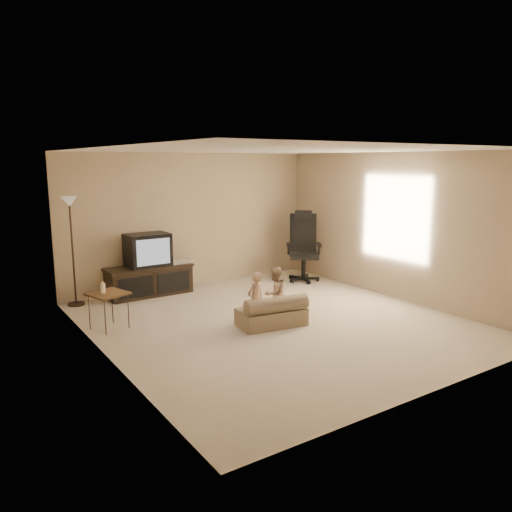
# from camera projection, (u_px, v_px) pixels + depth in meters

# --- Properties ---
(floor) EXTENTS (5.50, 5.50, 0.00)m
(floor) POSITION_uv_depth(u_px,v_px,m) (276.00, 322.00, 7.39)
(floor) COLOR beige
(floor) RESTS_ON ground
(room_shell) EXTENTS (5.50, 5.50, 5.50)m
(room_shell) POSITION_uv_depth(u_px,v_px,m) (277.00, 220.00, 7.11)
(room_shell) COLOR white
(room_shell) RESTS_ON floor
(tv_stand) EXTENTS (1.55, 0.59, 1.10)m
(tv_stand) POSITION_uv_depth(u_px,v_px,m) (149.00, 270.00, 8.82)
(tv_stand) COLOR black
(tv_stand) RESTS_ON floor
(office_chair) EXTENTS (0.89, 0.89, 1.39)m
(office_chair) POSITION_uv_depth(u_px,v_px,m) (303.00, 256.00, 9.90)
(office_chair) COLOR black
(office_chair) RESTS_ON floor
(side_table) EXTENTS (0.60, 0.60, 0.72)m
(side_table) POSITION_uv_depth(u_px,v_px,m) (107.00, 294.00, 7.00)
(side_table) COLOR brown
(side_table) RESTS_ON floor
(floor_lamp) EXTENTS (0.28, 0.28, 1.79)m
(floor_lamp) POSITION_uv_depth(u_px,v_px,m) (71.00, 227.00, 8.02)
(floor_lamp) COLOR #312015
(floor_lamp) RESTS_ON floor
(child_sofa) EXTENTS (1.02, 0.68, 0.47)m
(child_sofa) POSITION_uv_depth(u_px,v_px,m) (273.00, 313.00, 7.17)
(child_sofa) COLOR gray
(child_sofa) RESTS_ON floor
(toddler_left) EXTENTS (0.34, 0.28, 0.82)m
(toddler_left) POSITION_uv_depth(u_px,v_px,m) (256.00, 300.00, 7.07)
(toddler_left) COLOR tan
(toddler_left) RESTS_ON floor
(toddler_right) EXTENTS (0.42, 0.28, 0.81)m
(toddler_right) POSITION_uv_depth(u_px,v_px,m) (275.00, 293.00, 7.45)
(toddler_right) COLOR tan
(toddler_right) RESTS_ON floor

